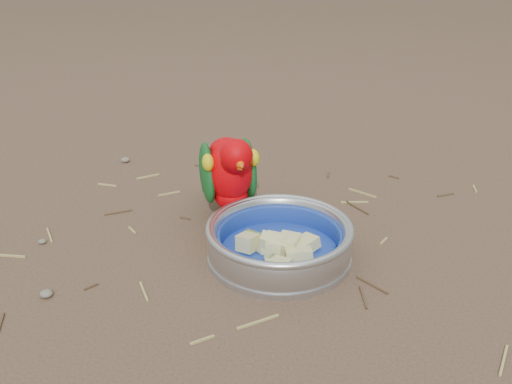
# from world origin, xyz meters

# --- Properties ---
(ground) EXTENTS (60.00, 60.00, 0.00)m
(ground) POSITION_xyz_m (0.00, 0.00, 0.00)
(ground) COLOR brown
(food_bowl) EXTENTS (0.23, 0.23, 0.02)m
(food_bowl) POSITION_xyz_m (0.08, 0.01, 0.01)
(food_bowl) COLOR #B2B2BA
(food_bowl) RESTS_ON ground
(bowl_wall) EXTENTS (0.23, 0.23, 0.04)m
(bowl_wall) POSITION_xyz_m (0.08, 0.01, 0.04)
(bowl_wall) COLOR #B2B2BA
(bowl_wall) RESTS_ON food_bowl
(fruit_wedges) EXTENTS (0.14, 0.14, 0.03)m
(fruit_wedges) POSITION_xyz_m (0.08, 0.01, 0.03)
(fruit_wedges) COLOR beige
(fruit_wedges) RESTS_ON food_bowl
(lory_parrot) EXTENTS (0.19, 0.23, 0.17)m
(lory_parrot) POSITION_xyz_m (-0.02, 0.12, 0.08)
(lory_parrot) COLOR #CA0006
(lory_parrot) RESTS_ON ground
(ground_debris) EXTENTS (0.90, 0.80, 0.01)m
(ground_debris) POSITION_xyz_m (0.00, 0.07, 0.00)
(ground_debris) COLOR tan
(ground_debris) RESTS_ON ground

